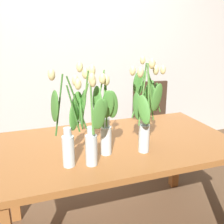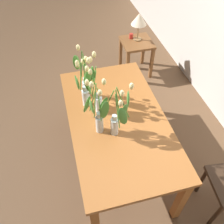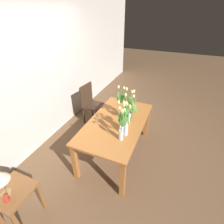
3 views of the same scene
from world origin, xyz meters
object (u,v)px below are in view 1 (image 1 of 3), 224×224
object	(u,v)px
tulip_vase_0	(145,109)
dining_chair	(152,118)
tulip_vase_4	(147,120)
tulip_vase_3	(70,130)
dining_table	(118,154)
tulip_vase_2	(89,127)
tulip_vase_1	(105,123)

from	to	relation	value
tulip_vase_0	dining_chair	size ratio (longest dim) A/B	0.62
tulip_vase_0	tulip_vase_4	size ratio (longest dim) A/B	0.98
tulip_vase_0	tulip_vase_3	xyz separation A→B (m)	(-0.53, -0.17, -0.02)
tulip_vase_0	dining_chair	distance (m)	1.25
dining_table	tulip_vase_3	bearing A→B (deg)	-148.70
tulip_vase_3	tulip_vase_4	world-z (taller)	tulip_vase_4
tulip_vase_0	tulip_vase_2	bearing A→B (deg)	-156.79
dining_chair	dining_table	bearing A→B (deg)	-129.05
dining_table	tulip_vase_0	xyz separation A→B (m)	(0.17, -0.06, 0.33)
dining_table	tulip_vase_4	world-z (taller)	tulip_vase_4
tulip_vase_0	tulip_vase_2	xyz separation A→B (m)	(-0.43, -0.19, -0.01)
tulip_vase_4	tulip_vase_3	bearing A→B (deg)	-178.13
dining_table	tulip_vase_1	xyz separation A→B (m)	(-0.15, -0.18, 0.31)
tulip_vase_4	tulip_vase_2	bearing A→B (deg)	-174.62
tulip_vase_2	dining_chair	size ratio (longest dim) A/B	0.62
tulip_vase_0	tulip_vase_1	distance (m)	0.34
tulip_vase_2	tulip_vase_4	size ratio (longest dim) A/B	0.98
tulip_vase_2	dining_chair	world-z (taller)	tulip_vase_2
tulip_vase_1	tulip_vase_3	world-z (taller)	tulip_vase_1
dining_table	tulip_vase_3	world-z (taller)	tulip_vase_3
dining_table	dining_chair	world-z (taller)	dining_chair
tulip_vase_2	dining_chair	bearing A→B (deg)	49.03
tulip_vase_2	tulip_vase_3	distance (m)	0.10
dining_table	tulip_vase_2	world-z (taller)	tulip_vase_2
tulip_vase_4	dining_chair	distance (m)	1.40
tulip_vase_2	tulip_vase_1	bearing A→B (deg)	29.54
dining_table	tulip_vase_0	size ratio (longest dim) A/B	2.76
tulip_vase_3	tulip_vase_4	bearing A→B (deg)	1.87
tulip_vase_1	tulip_vase_4	xyz separation A→B (m)	(0.26, -0.03, 0.00)
tulip_vase_0	tulip_vase_3	bearing A→B (deg)	-162.72
tulip_vase_0	tulip_vase_3	world-z (taller)	tulip_vase_0
tulip_vase_1	dining_chair	bearing A→B (deg)	50.76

